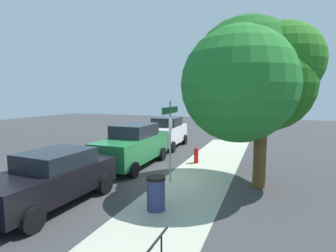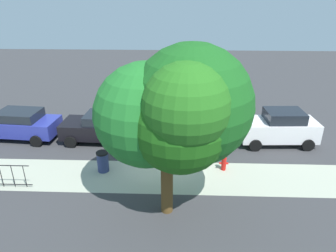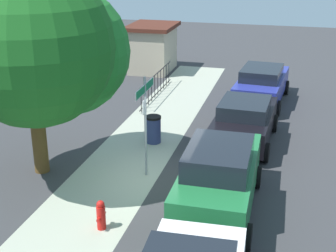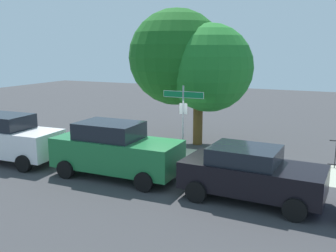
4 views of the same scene
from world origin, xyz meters
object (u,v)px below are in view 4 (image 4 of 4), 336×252
object	(u,v)px
shade_tree	(190,61)
trash_bin	(249,155)
car_black	(251,173)
car_green	(115,150)
fire_hydrant	(118,145)
street_sign	(183,109)
car_white	(10,138)

from	to	relation	value
shade_tree	trash_bin	bearing A→B (deg)	-34.83
shade_tree	car_black	size ratio (longest dim) A/B	1.48
car_green	fire_hydrant	bearing A→B (deg)	119.79
street_sign	car_black	world-z (taller)	street_sign
street_sign	car_black	size ratio (longest dim) A/B	0.73
car_green	trash_bin	world-z (taller)	car_green
car_white	car_black	distance (m)	9.60
shade_tree	fire_hydrant	xyz separation A→B (m)	(-2.24, -2.63, -3.52)
street_sign	fire_hydrant	bearing A→B (deg)	176.32
shade_tree	car_black	world-z (taller)	shade_tree
car_white	car_black	world-z (taller)	car_white
car_black	fire_hydrant	distance (m)	6.94
car_white	trash_bin	bearing A→B (deg)	16.94
shade_tree	trash_bin	xyz separation A→B (m)	(3.34, -2.33, -3.41)
street_sign	shade_tree	size ratio (longest dim) A/B	0.49
street_sign	car_black	xyz separation A→B (m)	(3.25, -2.58, -1.34)
trash_bin	shade_tree	bearing A→B (deg)	145.17
car_white	fire_hydrant	size ratio (longest dim) A/B	5.27
street_sign	fire_hydrant	xyz separation A→B (m)	(-3.09, 0.20, -1.79)
car_green	trash_bin	size ratio (longest dim) A/B	4.64
car_black	fire_hydrant	world-z (taller)	car_black
car_black	car_white	bearing A→B (deg)	-177.12
fire_hydrant	trash_bin	world-z (taller)	trash_bin
fire_hydrant	trash_bin	bearing A→B (deg)	3.08
car_white	street_sign	bearing A→B (deg)	19.97
street_sign	car_white	distance (m)	6.98
street_sign	shade_tree	world-z (taller)	shade_tree
shade_tree	car_green	xyz separation A→B (m)	(-0.69, -5.27, -2.94)
shade_tree	car_black	bearing A→B (deg)	-52.75
fire_hydrant	car_black	bearing A→B (deg)	-23.65
street_sign	car_black	distance (m)	4.36
shade_tree	fire_hydrant	world-z (taller)	shade_tree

